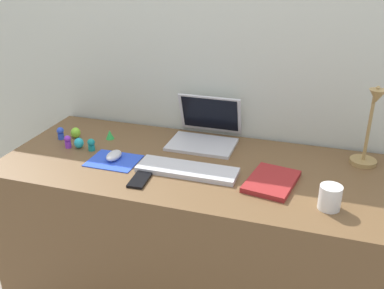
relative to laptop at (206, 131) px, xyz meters
name	(u,v)px	position (x,y,z in m)	size (l,w,h in m)	color
back_wall	(217,125)	(0.02, 0.14, -0.02)	(2.83, 0.05, 1.54)	beige
desk	(194,237)	(0.02, -0.25, -0.42)	(1.63, 0.69, 0.74)	brown
laptop	(206,131)	(0.00, 0.00, 0.00)	(0.30, 0.28, 0.20)	silver
keyboard	(187,170)	(0.02, -0.32, -0.04)	(0.41, 0.13, 0.02)	silver
mousepad	(114,161)	(-0.31, -0.33, -0.05)	(0.21, 0.17, 0.00)	blue
mouse	(114,155)	(-0.32, -0.31, -0.03)	(0.06, 0.10, 0.03)	silver
cell_phone	(140,180)	(-0.14, -0.45, -0.05)	(0.06, 0.13, 0.01)	black
desk_lamp	(369,130)	(0.70, -0.06, 0.11)	(0.11, 0.16, 0.36)	#A5844C
notebook_pad	(272,181)	(0.36, -0.32, -0.04)	(0.17, 0.24, 0.02)	maroon
coffee_mug	(330,197)	(0.57, -0.43, -0.01)	(0.08, 0.08, 0.09)	white
toy_figurine_cyan	(79,142)	(-0.53, -0.24, -0.03)	(0.04, 0.04, 0.05)	#28B7CC
toy_figurine_lime	(76,133)	(-0.60, -0.15, -0.03)	(0.05, 0.05, 0.05)	#8CDB33
toy_figurine_green	(110,135)	(-0.44, -0.12, -0.03)	(0.04, 0.04, 0.04)	green
toy_figurine_purple	(68,141)	(-0.57, -0.26, -0.02)	(0.03, 0.03, 0.06)	purple
toy_figurine_blue	(61,133)	(-0.66, -0.19, -0.02)	(0.03, 0.03, 0.06)	blue
toy_figurine_teal	(91,144)	(-0.46, -0.26, -0.02)	(0.03, 0.03, 0.06)	teal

